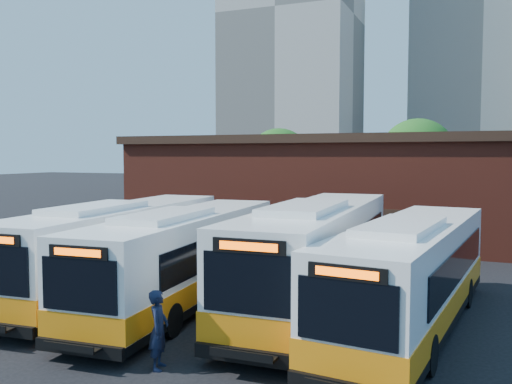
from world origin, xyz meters
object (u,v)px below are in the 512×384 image
at_px(bus_east, 412,278).
at_px(bus_west, 120,251).
at_px(bus_midwest, 185,260).
at_px(bus_mideast, 317,258).
at_px(transit_worker, 159,330).

bearing_deg(bus_east, bus_west, -175.33).
bearing_deg(bus_west, bus_midwest, -12.82).
xyz_separation_m(bus_midwest, bus_mideast, (4.35, 1.58, 0.14)).
distance_m(bus_east, transit_worker, 7.77).
bearing_deg(bus_midwest, bus_mideast, 16.06).
bearing_deg(bus_mideast, bus_east, -23.83).
relative_size(bus_mideast, bus_east, 1.08).
bearing_deg(transit_worker, bus_mideast, -34.24).
bearing_deg(bus_midwest, transit_worker, -70.50).
relative_size(bus_west, transit_worker, 6.59).
distance_m(bus_west, bus_midwest, 3.21).
relative_size(bus_midwest, bus_mideast, 0.92).
xyz_separation_m(bus_west, bus_mideast, (7.52, 1.07, 0.09)).
bearing_deg(bus_mideast, bus_west, -173.48).
height_order(bus_west, bus_mideast, bus_mideast).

